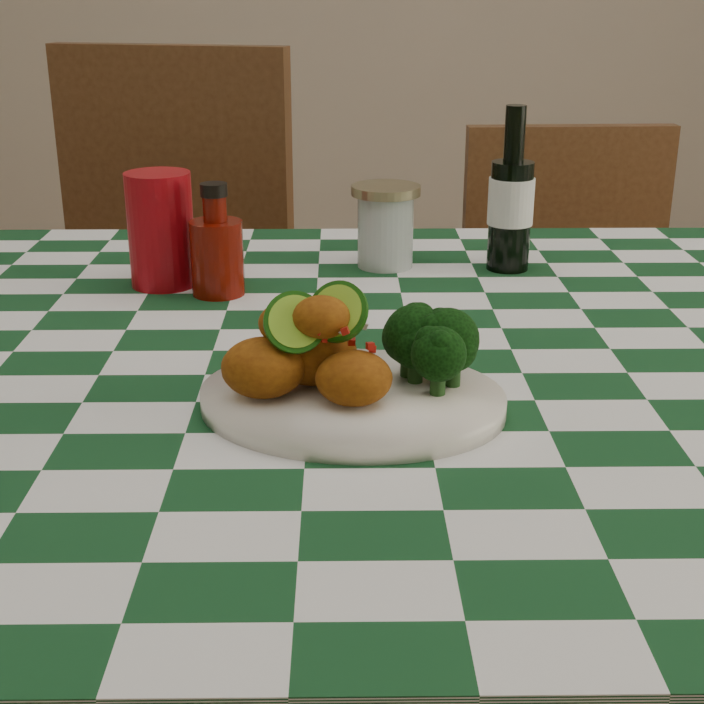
{
  "coord_description": "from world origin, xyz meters",
  "views": [
    {
      "loc": [
        0.03,
        -0.94,
        1.15
      ],
      "look_at": [
        0.04,
        -0.15,
        0.84
      ],
      "focal_mm": 50.0,
      "sensor_mm": 36.0,
      "label": 1
    }
  ],
  "objects_px": {
    "fried_chicken_pile": "(322,345)",
    "wooden_chair_right": "(579,376)",
    "plate": "(352,400)",
    "beer_bottle": "(512,189)",
    "wooden_chair_left": "(139,342)",
    "mason_jar": "(385,226)",
    "dining_table": "(317,663)",
    "ketchup_bottle": "(216,240)",
    "red_tumbler": "(161,230)"
  },
  "relations": [
    {
      "from": "fried_chicken_pile",
      "to": "wooden_chair_right",
      "type": "height_order",
      "value": "fried_chicken_pile"
    },
    {
      "from": "plate",
      "to": "beer_bottle",
      "type": "relative_size",
      "value": 1.29
    },
    {
      "from": "wooden_chair_right",
      "to": "beer_bottle",
      "type": "bearing_deg",
      "value": -118.16
    },
    {
      "from": "wooden_chair_left",
      "to": "beer_bottle",
      "type": "bearing_deg",
      "value": -24.2
    },
    {
      "from": "plate",
      "to": "mason_jar",
      "type": "bearing_deg",
      "value": 83.87
    },
    {
      "from": "mason_jar",
      "to": "dining_table",
      "type": "bearing_deg",
      "value": -105.75
    },
    {
      "from": "plate",
      "to": "wooden_chair_left",
      "type": "bearing_deg",
      "value": 112.84
    },
    {
      "from": "mason_jar",
      "to": "beer_bottle",
      "type": "height_order",
      "value": "beer_bottle"
    },
    {
      "from": "mason_jar",
      "to": "wooden_chair_left",
      "type": "xyz_separation_m",
      "value": [
        -0.43,
        0.45,
        -0.33
      ]
    },
    {
      "from": "fried_chicken_pile",
      "to": "beer_bottle",
      "type": "relative_size",
      "value": 0.65
    },
    {
      "from": "fried_chicken_pile",
      "to": "wooden_chair_right",
      "type": "xyz_separation_m",
      "value": [
        0.47,
        0.91,
        -0.41
      ]
    },
    {
      "from": "beer_bottle",
      "to": "wooden_chair_right",
      "type": "xyz_separation_m",
      "value": [
        0.23,
        0.46,
        -0.45
      ]
    },
    {
      "from": "ketchup_bottle",
      "to": "dining_table",
      "type": "bearing_deg",
      "value": -58.54
    },
    {
      "from": "wooden_chair_left",
      "to": "wooden_chair_right",
      "type": "xyz_separation_m",
      "value": [
        0.82,
        -0.0,
        -0.07
      ]
    },
    {
      "from": "mason_jar",
      "to": "wooden_chair_left",
      "type": "distance_m",
      "value": 0.7
    },
    {
      "from": "fried_chicken_pile",
      "to": "ketchup_bottle",
      "type": "distance_m",
      "value": 0.37
    },
    {
      "from": "red_tumbler",
      "to": "mason_jar",
      "type": "relative_size",
      "value": 1.3
    },
    {
      "from": "dining_table",
      "to": "beer_bottle",
      "type": "relative_size",
      "value": 7.89
    },
    {
      "from": "red_tumbler",
      "to": "beer_bottle",
      "type": "bearing_deg",
      "value": 8.63
    },
    {
      "from": "fried_chicken_pile",
      "to": "dining_table",
      "type": "bearing_deg",
      "value": 94.77
    },
    {
      "from": "dining_table",
      "to": "wooden_chair_right",
      "type": "bearing_deg",
      "value": 57.85
    },
    {
      "from": "beer_bottle",
      "to": "red_tumbler",
      "type": "bearing_deg",
      "value": -171.37
    },
    {
      "from": "plate",
      "to": "wooden_chair_right",
      "type": "relative_size",
      "value": 0.31
    },
    {
      "from": "mason_jar",
      "to": "red_tumbler",
      "type": "bearing_deg",
      "value": -163.79
    },
    {
      "from": "wooden_chair_left",
      "to": "wooden_chair_right",
      "type": "height_order",
      "value": "wooden_chair_left"
    },
    {
      "from": "dining_table",
      "to": "fried_chicken_pile",
      "type": "height_order",
      "value": "fried_chicken_pile"
    },
    {
      "from": "dining_table",
      "to": "red_tumbler",
      "type": "height_order",
      "value": "red_tumbler"
    },
    {
      "from": "ketchup_bottle",
      "to": "wooden_chair_right",
      "type": "relative_size",
      "value": 0.15
    },
    {
      "from": "wooden_chair_left",
      "to": "dining_table",
      "type": "bearing_deg",
      "value": -51.9
    },
    {
      "from": "mason_jar",
      "to": "beer_bottle",
      "type": "relative_size",
      "value": 0.51
    },
    {
      "from": "fried_chicken_pile",
      "to": "red_tumbler",
      "type": "xyz_separation_m",
      "value": [
        -0.2,
        0.38,
        0.01
      ]
    },
    {
      "from": "plate",
      "to": "ketchup_bottle",
      "type": "relative_size",
      "value": 2.01
    },
    {
      "from": "dining_table",
      "to": "red_tumbler",
      "type": "bearing_deg",
      "value": 129.4
    },
    {
      "from": "wooden_chair_right",
      "to": "ketchup_bottle",
      "type": "bearing_deg",
      "value": -138.19
    },
    {
      "from": "mason_jar",
      "to": "wooden_chair_right",
      "type": "bearing_deg",
      "value": 48.94
    },
    {
      "from": "ketchup_bottle",
      "to": "wooden_chair_right",
      "type": "height_order",
      "value": "ketchup_bottle"
    },
    {
      "from": "fried_chicken_pile",
      "to": "ketchup_bottle",
      "type": "xyz_separation_m",
      "value": [
        -0.13,
        0.34,
        0.01
      ]
    },
    {
      "from": "dining_table",
      "to": "wooden_chair_left",
      "type": "relative_size",
      "value": 1.62
    },
    {
      "from": "ketchup_bottle",
      "to": "plate",
      "type": "bearing_deg",
      "value": -65.36
    },
    {
      "from": "mason_jar",
      "to": "wooden_chair_right",
      "type": "relative_size",
      "value": 0.12
    },
    {
      "from": "dining_table",
      "to": "fried_chicken_pile",
      "type": "bearing_deg",
      "value": -85.23
    },
    {
      "from": "plate",
      "to": "ketchup_bottle",
      "type": "distance_m",
      "value": 0.38
    },
    {
      "from": "mason_jar",
      "to": "wooden_chair_left",
      "type": "relative_size",
      "value": 0.1
    },
    {
      "from": "wooden_chair_left",
      "to": "plate",
      "type": "bearing_deg",
      "value": -53.42
    },
    {
      "from": "wooden_chair_right",
      "to": "plate",
      "type": "bearing_deg",
      "value": -117.52
    },
    {
      "from": "beer_bottle",
      "to": "wooden_chair_right",
      "type": "relative_size",
      "value": 0.24
    },
    {
      "from": "fried_chicken_pile",
      "to": "beer_bottle",
      "type": "xyz_separation_m",
      "value": [
        0.24,
        0.45,
        0.04
      ]
    },
    {
      "from": "dining_table",
      "to": "ketchup_bottle",
      "type": "height_order",
      "value": "ketchup_bottle"
    },
    {
      "from": "fried_chicken_pile",
      "to": "ketchup_bottle",
      "type": "relative_size",
      "value": 1.02
    },
    {
      "from": "dining_table",
      "to": "red_tumbler",
      "type": "relative_size",
      "value": 11.83
    }
  ]
}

